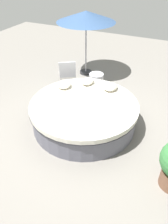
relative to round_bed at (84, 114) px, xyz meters
The scene contains 8 objects.
ground_plane 0.34m from the round_bed, ahead, with size 16.00×16.00×0.00m, color gray.
round_bed is the anchor object (origin of this frame).
throw_pillow_0 1.07m from the round_bed, 20.71° to the right, with size 0.45×0.38×0.16m, color beige.
throw_pillow_1 1.09m from the round_bed, 19.48° to the left, with size 0.43×0.33×0.16m, color beige.
throw_pillow_2 1.05m from the round_bed, 59.67° to the left, with size 0.41×0.37×0.19m, color silver.
patio_chair 2.00m from the round_bed, 40.96° to the left, with size 0.71×0.71×0.98m.
patio_umbrella 3.48m from the round_bed, 24.02° to the left, with size 1.97×1.97×2.19m.
side_table 2.06m from the round_bed, 13.86° to the left, with size 0.48×0.48×0.47m, color #B7B7BC.
Camera 1 is at (-4.11, -1.94, 3.70)m, focal length 35.36 mm.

